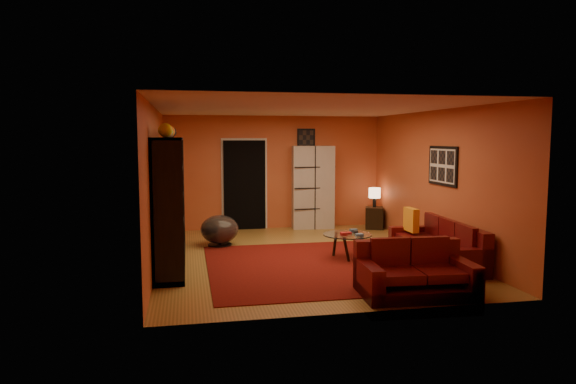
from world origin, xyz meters
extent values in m
plane|color=olive|center=(0.00, 0.00, 0.00)|extent=(6.00, 6.00, 0.00)
plane|color=white|center=(0.00, 0.00, 2.60)|extent=(6.00, 6.00, 0.00)
plane|color=#BD4E29|center=(0.00, 3.00, 1.30)|extent=(6.00, 0.00, 6.00)
plane|color=#BD4E29|center=(0.00, -3.00, 1.30)|extent=(6.00, 0.00, 6.00)
plane|color=#BD4E29|center=(-2.50, 0.00, 1.30)|extent=(0.00, 6.00, 6.00)
plane|color=#BD4E29|center=(2.50, 0.00, 1.30)|extent=(0.00, 6.00, 6.00)
cube|color=#500B09|center=(0.10, -0.70, 0.01)|extent=(3.60, 3.60, 0.01)
cube|color=black|center=(-0.70, 2.96, 1.02)|extent=(0.95, 0.10, 2.04)
cube|color=black|center=(2.48, -0.30, 1.60)|extent=(0.03, 1.00, 0.70)
cube|color=black|center=(0.75, 2.98, 2.05)|extent=(0.42, 0.03, 0.52)
cube|color=black|center=(-2.27, 0.00, 1.05)|extent=(0.45, 3.00, 2.10)
imported|color=black|center=(-2.23, -0.05, 1.00)|extent=(0.96, 0.13, 0.55)
cube|color=#48090C|center=(2.05, -0.93, 0.16)|extent=(0.99, 2.19, 0.32)
cube|color=#48090C|center=(2.40, -0.94, 0.42)|extent=(0.30, 2.15, 0.85)
cube|color=#48090C|center=(2.00, -1.91, 0.31)|extent=(0.89, 0.23, 0.62)
cube|color=#48090C|center=(2.10, 0.06, 0.31)|extent=(0.89, 0.23, 0.62)
cube|color=#48090C|center=(1.98, -1.52, 0.47)|extent=(0.69, 0.61, 0.12)
cube|color=#48090C|center=(2.01, -0.92, 0.47)|extent=(0.69, 0.61, 0.12)
cube|color=#48090C|center=(2.04, -0.33, 0.47)|extent=(0.69, 0.61, 0.12)
cube|color=#48090C|center=(0.97, -2.50, 0.16)|extent=(1.53, 0.98, 0.32)
cube|color=#48090C|center=(0.99, -2.15, 0.42)|extent=(1.49, 0.27, 0.85)
cube|color=#48090C|center=(1.62, -2.54, 0.31)|extent=(0.23, 0.90, 0.62)
cube|color=#48090C|center=(0.32, -2.46, 0.31)|extent=(0.23, 0.90, 0.62)
cube|color=#48090C|center=(1.25, -2.56, 0.47)|extent=(0.58, 0.70, 0.12)
cube|color=#48090C|center=(0.69, -2.52, 0.47)|extent=(0.58, 0.70, 0.12)
cube|color=orange|center=(1.95, -0.20, 0.63)|extent=(0.12, 0.42, 0.42)
cylinder|color=silver|center=(0.73, -0.29, 0.42)|extent=(0.85, 0.85, 0.02)
cylinder|color=black|center=(0.98, -0.25, 0.21)|extent=(0.05, 0.05, 0.40)
cylinder|color=black|center=(0.56, -0.09, 0.21)|extent=(0.05, 0.05, 0.40)
cylinder|color=black|center=(0.63, -0.54, 0.21)|extent=(0.05, 0.05, 0.40)
cube|color=#B7B1A9|center=(0.87, 2.80, 0.96)|extent=(0.99, 0.50, 1.91)
cylinder|color=black|center=(-1.39, 1.21, 0.02)|extent=(0.44, 0.44, 0.03)
cylinder|color=black|center=(-1.39, 1.21, 0.10)|extent=(0.06, 0.06, 0.15)
ellipsoid|color=#463F3E|center=(-1.39, 1.21, 0.33)|extent=(0.74, 0.74, 0.55)
cube|color=black|center=(2.25, 2.44, 0.25)|extent=(0.51, 0.51, 0.50)
cylinder|color=black|center=(2.25, 2.44, 0.61)|extent=(0.08, 0.08, 0.22)
cylinder|color=#F2BF85|center=(2.25, 2.44, 0.83)|extent=(0.27, 0.27, 0.23)
camera|label=1|loc=(-1.99, -8.70, 2.09)|focal=32.00mm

